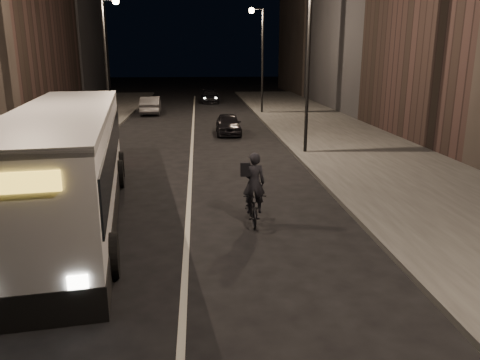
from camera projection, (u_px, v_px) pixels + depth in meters
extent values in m
plane|color=black|center=(186.00, 264.00, 11.13)|extent=(180.00, 180.00, 0.00)
cube|color=#323330|center=(349.00, 144.00, 25.29)|extent=(7.00, 70.00, 0.16)
cube|color=#323330|center=(25.00, 150.00, 23.84)|extent=(7.00, 70.00, 0.16)
cylinder|color=black|center=(308.00, 68.00, 22.05)|extent=(0.16, 0.16, 8.00)
cylinder|color=black|center=(262.00, 62.00, 37.43)|extent=(0.16, 0.16, 8.00)
cube|color=black|center=(257.00, 9.00, 36.34)|extent=(0.90, 0.08, 0.08)
sphere|color=#FFD18C|center=(252.00, 10.00, 36.33)|extent=(0.44, 0.44, 0.44)
cylinder|color=black|center=(106.00, 64.00, 30.71)|extent=(0.16, 0.16, 8.00)
sphere|color=#FFD18C|center=(116.00, 1.00, 29.76)|extent=(0.44, 0.44, 0.44)
cube|color=silver|center=(69.00, 165.00, 13.87)|extent=(4.21, 12.61, 3.30)
cube|color=black|center=(67.00, 150.00, 13.75)|extent=(4.23, 12.21, 1.19)
cube|color=silver|center=(63.00, 111.00, 13.45)|extent=(4.23, 12.61, 0.19)
cube|color=gold|center=(15.00, 183.00, 7.75)|extent=(1.45, 0.32, 0.36)
cylinder|color=black|center=(110.00, 256.00, 10.37)|extent=(0.50, 1.07, 1.03)
cylinder|color=black|center=(48.00, 172.00, 17.59)|extent=(0.50, 1.07, 1.03)
cylinder|color=black|center=(119.00, 169.00, 18.14)|extent=(0.50, 1.07, 1.03)
imported|color=black|center=(253.00, 206.00, 13.80)|extent=(0.68, 1.88, 0.98)
imported|color=black|center=(254.00, 183.00, 13.40)|extent=(0.66, 0.44, 1.79)
imported|color=black|center=(228.00, 124.00, 28.80)|extent=(1.54, 3.75, 1.27)
imported|color=#393A3C|center=(151.00, 105.00, 38.37)|extent=(1.69, 4.43, 1.44)
imported|color=black|center=(210.00, 96.00, 47.16)|extent=(1.86, 4.39, 1.27)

